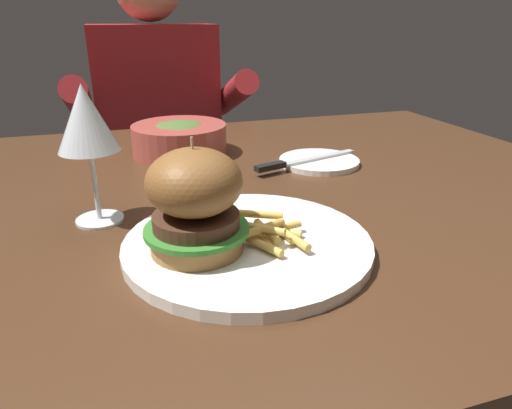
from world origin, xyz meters
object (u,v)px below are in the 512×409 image
object	(u,v)px
bread_plate	(319,161)
diner_person	(162,162)
soup_bowl	(180,138)
burger_sandwich	(195,201)
table_knife	(298,161)
wine_glass	(86,122)
main_plate	(248,244)

from	to	relation	value
bread_plate	diner_person	size ratio (longest dim) A/B	0.13
soup_bowl	burger_sandwich	bearing A→B (deg)	-96.28
table_knife	wine_glass	bearing A→B (deg)	-159.03
wine_glass	burger_sandwich	bearing A→B (deg)	-53.74
wine_glass	table_knife	bearing A→B (deg)	20.97
burger_sandwich	wine_glass	world-z (taller)	wine_glass
main_plate	wine_glass	world-z (taller)	wine_glass
burger_sandwich	wine_glass	xyz separation A→B (m)	(-0.11, 0.15, 0.06)
burger_sandwich	bread_plate	distance (m)	0.42
bread_plate	soup_bowl	bearing A→B (deg)	147.71
bread_plate	table_knife	distance (m)	0.05
burger_sandwich	soup_bowl	distance (m)	0.45
main_plate	bread_plate	size ratio (longest dim) A/B	1.96
main_plate	burger_sandwich	size ratio (longest dim) A/B	2.27
burger_sandwich	soup_bowl	bearing A→B (deg)	83.72
main_plate	soup_bowl	bearing A→B (deg)	91.67
burger_sandwich	wine_glass	distance (m)	0.19
soup_bowl	diner_person	xyz separation A→B (m)	(0.01, 0.53, -0.21)
main_plate	table_knife	world-z (taller)	table_knife
wine_glass	bread_plate	world-z (taller)	wine_glass
diner_person	table_knife	bearing A→B (deg)	-75.55
bread_plate	diner_person	bearing A→B (deg)	108.51
burger_sandwich	wine_glass	bearing A→B (deg)	126.26
bread_plate	diner_person	xyz separation A→B (m)	(-0.23, 0.68, -0.18)
burger_sandwich	table_knife	world-z (taller)	burger_sandwich
main_plate	table_knife	distance (m)	0.33
table_knife	diner_person	world-z (taller)	diner_person
burger_sandwich	bread_plate	world-z (taller)	burger_sandwich
wine_glass	soup_bowl	distance (m)	0.36
bread_plate	wine_glass	bearing A→B (deg)	-159.63
burger_sandwich	bread_plate	xyz separation A→B (m)	(0.29, 0.30, -0.07)
diner_person	main_plate	bearing A→B (deg)	-89.92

